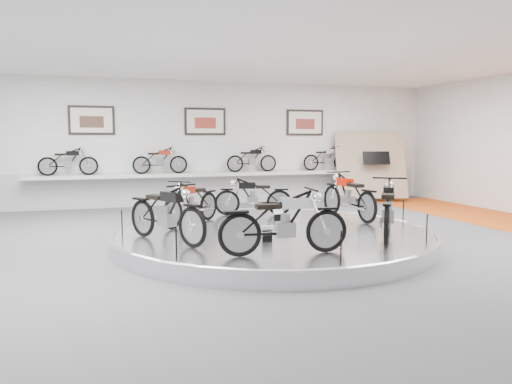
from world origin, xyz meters
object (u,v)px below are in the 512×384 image
object	(u,v)px
display_platform	(273,237)
bike_e	(284,222)
bike_c	(191,202)
bike_f	(388,209)
bike_b	(253,196)
bike_d	(166,212)
shelf	(207,174)
bike_a	(349,196)

from	to	relation	value
display_platform	bike_e	distance (m)	2.29
display_platform	bike_c	size ratio (longest dim) A/B	3.87
bike_f	bike_e	bearing A→B (deg)	139.99
bike_b	bike_c	bearing A→B (deg)	42.05
display_platform	bike_e	bearing A→B (deg)	-104.92
display_platform	bike_d	world-z (taller)	bike_d
shelf	bike_a	bearing A→B (deg)	-69.27
bike_b	bike_d	distance (m)	3.50
bike_f	bike_d	bearing A→B (deg)	111.22
bike_a	bike_f	size ratio (longest dim) A/B	0.98
shelf	bike_e	distance (m)	8.54
bike_c	bike_d	bearing A→B (deg)	21.74
bike_d	bike_b	bearing A→B (deg)	106.83
shelf	bike_f	bearing A→B (deg)	-77.57
bike_a	bike_f	distance (m)	2.29
display_platform	bike_f	xyz separation A→B (m)	(1.73, -1.45, 0.70)
shelf	display_platform	bearing A→B (deg)	-90.00
bike_b	bike_e	distance (m)	4.16
bike_b	bike_d	world-z (taller)	bike_d
shelf	bike_a	world-z (taller)	bike_a
display_platform	shelf	bearing A→B (deg)	90.00
bike_c	bike_d	size ratio (longest dim) A/B	0.92
bike_e	bike_f	bearing A→B (deg)	20.64
display_platform	bike_a	distance (m)	2.37
bike_a	bike_d	bearing A→B (deg)	102.74
shelf	bike_a	xyz separation A→B (m)	(2.12, -5.59, -0.16)
bike_b	bike_c	size ratio (longest dim) A/B	0.95
shelf	bike_b	xyz separation A→B (m)	(0.19, -4.43, -0.24)
shelf	bike_e	world-z (taller)	bike_e
bike_b	bike_f	size ratio (longest dim) A/B	0.84
bike_d	display_platform	bearing A→B (deg)	74.63
bike_b	bike_a	bearing A→B (deg)	163.55
display_platform	bike_b	world-z (taller)	bike_b
bike_a	bike_e	distance (m)	3.97
bike_b	bike_c	world-z (taller)	bike_c
bike_b	bike_c	xyz separation A→B (m)	(-1.65, -0.85, 0.02)
shelf	bike_f	size ratio (longest dim) A/B	5.87
display_platform	bike_f	size ratio (longest dim) A/B	3.41
bike_c	bike_f	bearing A→B (deg)	96.77
bike_d	bike_f	size ratio (longest dim) A/B	0.96
display_platform	bike_b	distance (m)	2.08
bike_e	bike_c	bearing A→B (deg)	109.95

